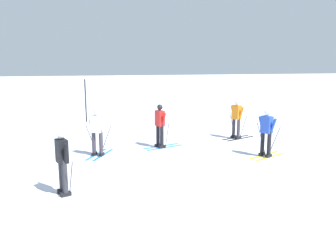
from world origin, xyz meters
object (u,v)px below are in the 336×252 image
at_px(skier_orange, 237,118).
at_px(skier_blue, 267,132).
at_px(skier_red, 160,125).
at_px(skier_black, 63,161).
at_px(trail_marker_pole, 86,101).
at_px(skier_white, 97,131).

xyz_separation_m(skier_orange, skier_blue, (-0.00, -2.91, 0.00)).
height_order(skier_red, skier_orange, same).
xyz_separation_m(skier_black, skier_blue, (6.68, 2.42, 0.00)).
bearing_deg(skier_red, trail_marker_pole, 115.94).
relative_size(skier_orange, skier_blue, 1.00).
bearing_deg(skier_blue, skier_red, 150.64).
distance_m(skier_white, skier_blue, 5.99).
distance_m(skier_black, trail_marker_pole, 10.73).
bearing_deg(skier_white, trail_marker_pole, 95.62).
bearing_deg(skier_white, skier_black, -102.64).
bearing_deg(skier_black, skier_blue, 19.91).
relative_size(skier_white, skier_red, 1.00).
xyz_separation_m(skier_white, trail_marker_pole, (-0.70, 7.13, 0.25)).
xyz_separation_m(skier_blue, trail_marker_pole, (-6.57, 8.31, 0.25)).
relative_size(skier_red, trail_marker_pole, 0.74).
distance_m(skier_white, skier_red, 2.51).
bearing_deg(trail_marker_pole, skier_red, -64.06).
distance_m(skier_red, trail_marker_pole, 7.06).
relative_size(skier_black, trail_marker_pole, 0.74).
distance_m(skier_orange, skier_blue, 2.91).
distance_m(skier_white, trail_marker_pole, 7.17).
bearing_deg(trail_marker_pole, skier_white, -84.38).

